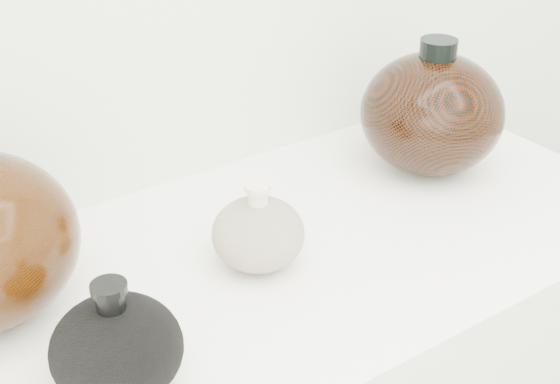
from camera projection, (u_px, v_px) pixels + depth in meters
black_gourd_vase at (117, 348)px, 0.77m from camera, size 0.16×0.16×0.13m
cream_gourd_vase at (258, 233)px, 0.97m from camera, size 0.12×0.12×0.11m
right_round_pot at (432, 113)px, 1.18m from camera, size 0.28×0.28×0.21m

